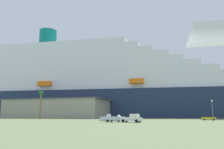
{
  "coord_description": "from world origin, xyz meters",
  "views": [
    {
      "loc": [
        29.56,
        -84.58,
        2.02
      ],
      "look_at": [
        -8.14,
        31.69,
        23.1
      ],
      "focal_mm": 37.29,
      "sensor_mm": 36.0,
      "label": 1
    }
  ],
  "objects_px": {
    "street_lamp": "(212,107)",
    "parked_car_white_van": "(120,117)",
    "parked_car_yellow_taxi": "(209,118)",
    "parked_car_silver_sedan": "(114,117)",
    "cruise_ship": "(92,88)",
    "small_boat_on_trailer": "(113,119)",
    "palm_tree": "(41,97)",
    "pickup_truck": "(132,118)"
  },
  "relations": [
    {
      "from": "cruise_ship",
      "to": "palm_tree",
      "type": "xyz_separation_m",
      "value": [
        -2.2,
        -52.37,
        -9.49
      ]
    },
    {
      "from": "parked_car_yellow_taxi",
      "to": "parked_car_silver_sedan",
      "type": "height_order",
      "value": "same"
    },
    {
      "from": "parked_car_yellow_taxi",
      "to": "parked_car_silver_sedan",
      "type": "bearing_deg",
      "value": 176.62
    },
    {
      "from": "cruise_ship",
      "to": "parked_car_yellow_taxi",
      "type": "relative_size",
      "value": 60.23
    },
    {
      "from": "cruise_ship",
      "to": "parked_car_yellow_taxi",
      "type": "distance_m",
      "value": 85.0
    },
    {
      "from": "small_boat_on_trailer",
      "to": "parked_car_white_van",
      "type": "distance_m",
      "value": 42.61
    },
    {
      "from": "street_lamp",
      "to": "parked_car_white_van",
      "type": "xyz_separation_m",
      "value": [
        -36.78,
        18.75,
        -3.68
      ]
    },
    {
      "from": "small_boat_on_trailer",
      "to": "parked_car_yellow_taxi",
      "type": "bearing_deg",
      "value": 47.93
    },
    {
      "from": "parked_car_yellow_taxi",
      "to": "parked_car_white_van",
      "type": "relative_size",
      "value": 1.06
    },
    {
      "from": "palm_tree",
      "to": "parked_car_white_van",
      "type": "bearing_deg",
      "value": 23.99
    },
    {
      "from": "parked_car_yellow_taxi",
      "to": "parked_car_white_van",
      "type": "height_order",
      "value": "same"
    },
    {
      "from": "palm_tree",
      "to": "parked_car_white_van",
      "type": "relative_size",
      "value": 2.74
    },
    {
      "from": "small_boat_on_trailer",
      "to": "palm_tree",
      "type": "bearing_deg",
      "value": 147.05
    },
    {
      "from": "palm_tree",
      "to": "parked_car_white_van",
      "type": "height_order",
      "value": "palm_tree"
    },
    {
      "from": "cruise_ship",
      "to": "pickup_truck",
      "type": "height_order",
      "value": "cruise_ship"
    },
    {
      "from": "street_lamp",
      "to": "parked_car_yellow_taxi",
      "type": "relative_size",
      "value": 1.44
    },
    {
      "from": "small_boat_on_trailer",
      "to": "cruise_ship",
      "type": "bearing_deg",
      "value": 116.53
    },
    {
      "from": "cruise_ship",
      "to": "parked_car_white_van",
      "type": "height_order",
      "value": "cruise_ship"
    },
    {
      "from": "pickup_truck",
      "to": "cruise_ship",
      "type": "bearing_deg",
      "value": 119.28
    },
    {
      "from": "street_lamp",
      "to": "parked_car_yellow_taxi",
      "type": "xyz_separation_m",
      "value": [
        -0.79,
        6.35,
        -3.68
      ]
    },
    {
      "from": "palm_tree",
      "to": "parked_car_silver_sedan",
      "type": "relative_size",
      "value": 2.62
    },
    {
      "from": "small_boat_on_trailer",
      "to": "parked_car_silver_sedan",
      "type": "distance_m",
      "value": 32.68
    },
    {
      "from": "parked_car_yellow_taxi",
      "to": "parked_car_silver_sedan",
      "type": "relative_size",
      "value": 1.01
    },
    {
      "from": "cruise_ship",
      "to": "street_lamp",
      "type": "xyz_separation_m",
      "value": [
        66.75,
        -56.8,
        -14.48
      ]
    },
    {
      "from": "small_boat_on_trailer",
      "to": "parked_car_silver_sedan",
      "type": "height_order",
      "value": "small_boat_on_trailer"
    },
    {
      "from": "cruise_ship",
      "to": "parked_car_yellow_taxi",
      "type": "xyz_separation_m",
      "value": [
        65.96,
        -50.45,
        -18.16
      ]
    },
    {
      "from": "palm_tree",
      "to": "small_boat_on_trailer",
      "type": "bearing_deg",
      "value": -32.95
    },
    {
      "from": "parked_car_silver_sedan",
      "to": "street_lamp",
      "type": "bearing_deg",
      "value": -12.99
    },
    {
      "from": "small_boat_on_trailer",
      "to": "palm_tree",
      "type": "height_order",
      "value": "palm_tree"
    },
    {
      "from": "pickup_truck",
      "to": "parked_car_yellow_taxi",
      "type": "bearing_deg",
      "value": 55.49
    },
    {
      "from": "pickup_truck",
      "to": "parked_car_yellow_taxi",
      "type": "distance_m",
      "value": 36.62
    },
    {
      "from": "palm_tree",
      "to": "parked_car_silver_sedan",
      "type": "height_order",
      "value": "palm_tree"
    },
    {
      "from": "parked_car_yellow_taxi",
      "to": "pickup_truck",
      "type": "bearing_deg",
      "value": -124.51
    },
    {
      "from": "parked_car_silver_sedan",
      "to": "parked_car_white_van",
      "type": "distance_m",
      "value": 10.27
    },
    {
      "from": "small_boat_on_trailer",
      "to": "palm_tree",
      "type": "distance_m",
      "value": 50.67
    },
    {
      "from": "pickup_truck",
      "to": "palm_tree",
      "type": "height_order",
      "value": "palm_tree"
    },
    {
      "from": "cruise_ship",
      "to": "parked_car_silver_sedan",
      "type": "xyz_separation_m",
      "value": [
        30.01,
        -48.33,
        -18.16
      ]
    },
    {
      "from": "pickup_truck",
      "to": "palm_tree",
      "type": "bearing_deg",
      "value": 149.21
    },
    {
      "from": "palm_tree",
      "to": "parked_car_silver_sedan",
      "type": "bearing_deg",
      "value": 7.15
    },
    {
      "from": "street_lamp",
      "to": "parked_car_silver_sedan",
      "type": "height_order",
      "value": "street_lamp"
    },
    {
      "from": "parked_car_silver_sedan",
      "to": "pickup_truck",
      "type": "bearing_deg",
      "value": -64.8
    },
    {
      "from": "street_lamp",
      "to": "small_boat_on_trailer",
      "type": "bearing_deg",
      "value": -139.95
    }
  ]
}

